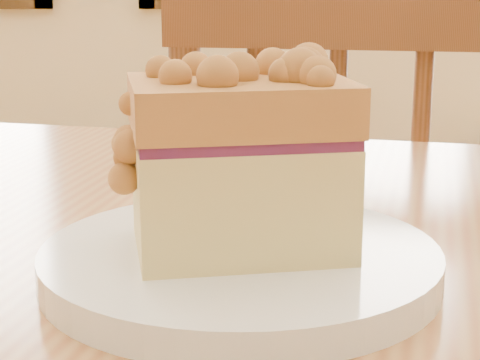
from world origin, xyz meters
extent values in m
cube|color=#39230F|center=(0.30, 3.97, 0.76)|extent=(1.76, 0.06, 0.08)
cube|color=#AE7A43|center=(-0.03, 0.15, 0.73)|extent=(1.29, 1.01, 0.04)
cube|color=brown|center=(0.06, 0.77, 0.44)|extent=(0.47, 0.47, 0.04)
cylinder|color=brown|center=(-0.14, 0.62, 0.66)|extent=(0.03, 0.03, 0.45)
cube|color=brown|center=(0.02, 0.59, 0.86)|extent=(0.37, 0.10, 0.06)
cylinder|color=brown|center=(0.11, 0.57, 0.65)|extent=(0.02, 0.02, 0.39)
cylinder|color=brown|center=(0.02, 0.59, 0.65)|extent=(0.02, 0.02, 0.39)
cylinder|color=brown|center=(-0.06, 0.60, 0.65)|extent=(0.02, 0.02, 0.39)
cylinder|color=white|center=(-0.08, 0.15, 0.76)|extent=(0.21, 0.21, 0.02)
cylinder|color=white|center=(-0.08, 0.15, 0.75)|extent=(0.15, 0.15, 0.01)
cube|color=#E7CF82|center=(-0.08, 0.15, 0.80)|extent=(0.12, 0.10, 0.06)
cube|color=#51173A|center=(-0.08, 0.15, 0.83)|extent=(0.12, 0.10, 0.01)
cube|color=olive|center=(-0.08, 0.15, 0.84)|extent=(0.12, 0.10, 0.03)
sphere|color=olive|center=(-0.09, 0.17, 0.86)|extent=(0.01, 0.01, 0.01)
sphere|color=olive|center=(-0.07, 0.17, 0.86)|extent=(0.02, 0.02, 0.02)
sphere|color=olive|center=(-0.12, 0.17, 0.86)|extent=(0.01, 0.01, 0.01)
sphere|color=olive|center=(-0.09, 0.12, 0.86)|extent=(0.02, 0.02, 0.02)
sphere|color=olive|center=(-0.06, 0.16, 0.86)|extent=(0.02, 0.02, 0.02)
sphere|color=olive|center=(-0.06, 0.13, 0.86)|extent=(0.02, 0.02, 0.02)
sphere|color=olive|center=(-0.09, 0.13, 0.86)|extent=(0.03, 0.03, 0.03)
sphere|color=olive|center=(-0.05, 0.17, 0.86)|extent=(0.02, 0.02, 0.02)
sphere|color=olive|center=(-0.05, 0.18, 0.86)|extent=(0.01, 0.01, 0.01)
sphere|color=olive|center=(-0.07, 0.18, 0.86)|extent=(0.02, 0.02, 0.02)
sphere|color=olive|center=(-0.12, 0.15, 0.86)|extent=(0.01, 0.01, 0.01)
sphere|color=olive|center=(-0.04, 0.17, 0.86)|extent=(0.02, 0.02, 0.02)
sphere|color=olive|center=(-0.11, 0.16, 0.86)|extent=(0.01, 0.01, 0.01)
sphere|color=olive|center=(-0.06, 0.12, 0.86)|extent=(0.02, 0.02, 0.02)
sphere|color=olive|center=(-0.09, 0.13, 0.86)|extent=(0.02, 0.02, 0.02)
sphere|color=olive|center=(-0.11, 0.17, 0.86)|extent=(0.02, 0.02, 0.02)
sphere|color=olive|center=(-0.04, 0.15, 0.86)|extent=(0.01, 0.01, 0.01)
sphere|color=olive|center=(-0.10, 0.12, 0.86)|extent=(0.03, 0.03, 0.03)
sphere|color=olive|center=(-0.14, 0.14, 0.83)|extent=(0.01, 0.01, 0.01)
sphere|color=olive|center=(-0.14, 0.14, 0.81)|extent=(0.01, 0.01, 0.01)
sphere|color=olive|center=(-0.14, 0.13, 0.83)|extent=(0.01, 0.01, 0.01)
sphere|color=olive|center=(-0.14, 0.14, 0.83)|extent=(0.02, 0.02, 0.02)
sphere|color=olive|center=(-0.14, 0.13, 0.81)|extent=(0.01, 0.01, 0.01)
sphere|color=olive|center=(-0.14, 0.12, 0.81)|extent=(0.01, 0.01, 0.01)
camera|label=1|loc=(-0.08, -0.27, 0.91)|focal=62.00mm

